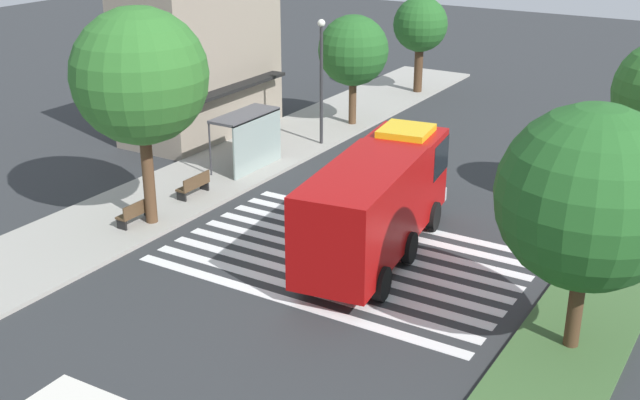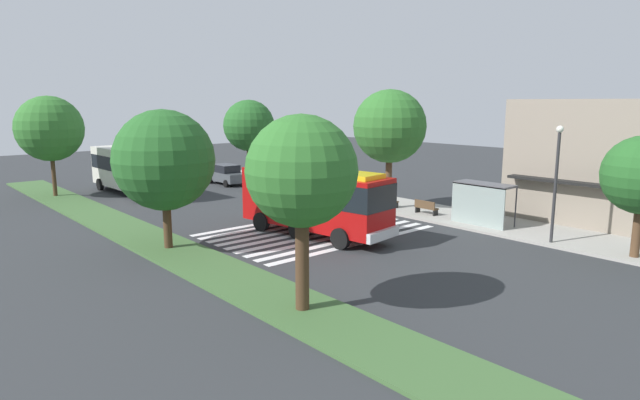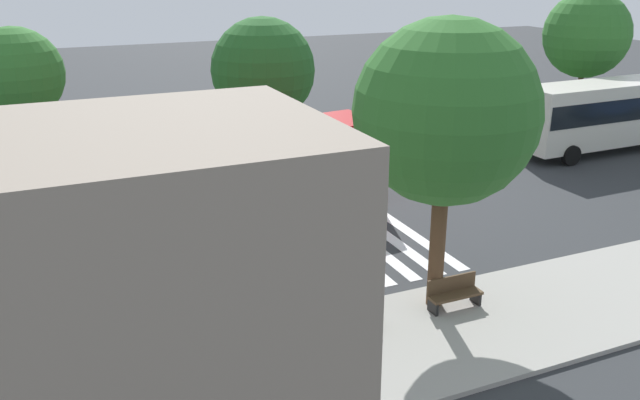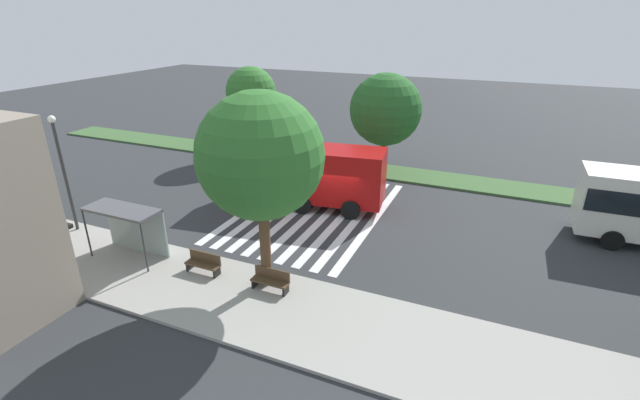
{
  "view_description": "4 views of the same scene",
  "coord_description": "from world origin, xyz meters",
  "px_view_note": "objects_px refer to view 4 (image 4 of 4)",
  "views": [
    {
      "loc": [
        -20.26,
        -12.22,
        12.09
      ],
      "look_at": [
        2.59,
        1.71,
        1.44
      ],
      "focal_mm": 45.0,
      "sensor_mm": 36.0,
      "label": 1
    },
    {
      "loc": [
        24.26,
        -19.38,
        7.31
      ],
      "look_at": [
        0.29,
        1.41,
        1.48
      ],
      "focal_mm": 29.91,
      "sensor_mm": 36.0,
      "label": 2
    },
    {
      "loc": [
        10.0,
        21.93,
        9.46
      ],
      "look_at": [
        1.22,
        1.89,
        1.54
      ],
      "focal_mm": 37.43,
      "sensor_mm": 36.0,
      "label": 3
    },
    {
      "loc": [
        -8.19,
        21.42,
        10.7
      ],
      "look_at": [
        0.5,
        1.35,
        1.41
      ],
      "focal_mm": 24.93,
      "sensor_mm": 36.0,
      "label": 4
    }
  ],
  "objects_px": {
    "bench_west_of_shelter": "(271,280)",
    "street_lamp": "(62,165)",
    "median_tree_center": "(251,92)",
    "sidewalk_tree_center": "(2,152)",
    "fire_truck": "(301,172)",
    "bus_stop_shelter": "(129,220)",
    "median_tree_west": "(386,110)",
    "bench_near_shelter": "(204,263)",
    "sidewalk_tree_west": "(260,156)"
  },
  "relations": [
    {
      "from": "fire_truck",
      "to": "median_tree_west",
      "type": "distance_m",
      "value": 8.38
    },
    {
      "from": "median_tree_west",
      "to": "median_tree_center",
      "type": "relative_size",
      "value": 1.01
    },
    {
      "from": "sidewalk_tree_west",
      "to": "median_tree_center",
      "type": "height_order",
      "value": "sidewalk_tree_west"
    },
    {
      "from": "bus_stop_shelter",
      "to": "sidewalk_tree_west",
      "type": "relative_size",
      "value": 0.44
    },
    {
      "from": "sidewalk_tree_west",
      "to": "bus_stop_shelter",
      "type": "bearing_deg",
      "value": 2.95
    },
    {
      "from": "bus_stop_shelter",
      "to": "median_tree_center",
      "type": "xyz_separation_m",
      "value": [
        3.27,
        -16.22,
        3.1
      ]
    },
    {
      "from": "bus_stop_shelter",
      "to": "fire_truck",
      "type": "bearing_deg",
      "value": -117.62
    },
    {
      "from": "bench_near_shelter",
      "to": "street_lamp",
      "type": "bearing_deg",
      "value": -5.07
    },
    {
      "from": "bench_west_of_shelter",
      "to": "street_lamp",
      "type": "relative_size",
      "value": 0.27
    },
    {
      "from": "bus_stop_shelter",
      "to": "median_tree_center",
      "type": "distance_m",
      "value": 16.84
    },
    {
      "from": "bench_near_shelter",
      "to": "fire_truck",
      "type": "bearing_deg",
      "value": -93.69
    },
    {
      "from": "bus_stop_shelter",
      "to": "bench_near_shelter",
      "type": "xyz_separation_m",
      "value": [
        -4.0,
        0.02,
        -1.3
      ]
    },
    {
      "from": "street_lamp",
      "to": "sidewalk_tree_center",
      "type": "relative_size",
      "value": 1.06
    },
    {
      "from": "fire_truck",
      "to": "sidewalk_tree_west",
      "type": "height_order",
      "value": "sidewalk_tree_west"
    },
    {
      "from": "bench_near_shelter",
      "to": "street_lamp",
      "type": "xyz_separation_m",
      "value": [
        8.72,
        -0.77,
        3.11
      ]
    },
    {
      "from": "bench_west_of_shelter",
      "to": "sidewalk_tree_center",
      "type": "height_order",
      "value": "sidewalk_tree_center"
    },
    {
      "from": "bus_stop_shelter",
      "to": "sidewalk_tree_center",
      "type": "relative_size",
      "value": 0.61
    },
    {
      "from": "fire_truck",
      "to": "street_lamp",
      "type": "distance_m",
      "value": 12.34
    },
    {
      "from": "sidewalk_tree_west",
      "to": "sidewalk_tree_center",
      "type": "relative_size",
      "value": 1.41
    },
    {
      "from": "bench_near_shelter",
      "to": "sidewalk_tree_center",
      "type": "xyz_separation_m",
      "value": [
        12.55,
        -0.37,
        3.42
      ]
    },
    {
      "from": "bus_stop_shelter",
      "to": "sidewalk_tree_west",
      "type": "height_order",
      "value": "sidewalk_tree_west"
    },
    {
      "from": "median_tree_center",
      "to": "sidewalk_tree_center",
      "type": "bearing_deg",
      "value": 71.6
    },
    {
      "from": "sidewalk_tree_center",
      "to": "median_tree_west",
      "type": "height_order",
      "value": "median_tree_west"
    },
    {
      "from": "bus_stop_shelter",
      "to": "street_lamp",
      "type": "height_order",
      "value": "street_lamp"
    },
    {
      "from": "bus_stop_shelter",
      "to": "median_tree_west",
      "type": "height_order",
      "value": "median_tree_west"
    },
    {
      "from": "sidewalk_tree_center",
      "to": "median_tree_west",
      "type": "relative_size",
      "value": 0.83
    },
    {
      "from": "fire_truck",
      "to": "bus_stop_shelter",
      "type": "distance_m",
      "value": 9.85
    },
    {
      "from": "median_tree_west",
      "to": "median_tree_center",
      "type": "bearing_deg",
      "value": 0.0
    },
    {
      "from": "fire_truck",
      "to": "bench_near_shelter",
      "type": "xyz_separation_m",
      "value": [
        0.56,
        8.74,
        -1.48
      ]
    },
    {
      "from": "fire_truck",
      "to": "street_lamp",
      "type": "xyz_separation_m",
      "value": [
        9.29,
        7.96,
        1.63
      ]
    },
    {
      "from": "bus_stop_shelter",
      "to": "sidewalk_tree_center",
      "type": "bearing_deg",
      "value": -2.4
    },
    {
      "from": "fire_truck",
      "to": "bench_west_of_shelter",
      "type": "distance_m",
      "value": 9.29
    },
    {
      "from": "bus_stop_shelter",
      "to": "median_tree_west",
      "type": "bearing_deg",
      "value": -114.51
    },
    {
      "from": "bus_stop_shelter",
      "to": "median_tree_west",
      "type": "relative_size",
      "value": 0.51
    },
    {
      "from": "fire_truck",
      "to": "sidewalk_tree_center",
      "type": "xyz_separation_m",
      "value": [
        13.11,
        8.36,
        1.94
      ]
    },
    {
      "from": "bench_near_shelter",
      "to": "sidewalk_tree_west",
      "type": "relative_size",
      "value": 0.2
    },
    {
      "from": "fire_truck",
      "to": "bench_near_shelter",
      "type": "relative_size",
      "value": 5.95
    },
    {
      "from": "bench_west_of_shelter",
      "to": "median_tree_west",
      "type": "bearing_deg",
      "value": -90.17
    },
    {
      "from": "fire_truck",
      "to": "street_lamp",
      "type": "height_order",
      "value": "street_lamp"
    },
    {
      "from": "bench_near_shelter",
      "to": "bus_stop_shelter",
      "type": "bearing_deg",
      "value": -0.23
    },
    {
      "from": "bus_stop_shelter",
      "to": "median_tree_center",
      "type": "relative_size",
      "value": 0.51
    },
    {
      "from": "sidewalk_tree_west",
      "to": "sidewalk_tree_center",
      "type": "distance_m",
      "value": 15.59
    },
    {
      "from": "median_tree_center",
      "to": "bench_near_shelter",
      "type": "bearing_deg",
      "value": 114.11
    },
    {
      "from": "bus_stop_shelter",
      "to": "median_tree_west",
      "type": "xyz_separation_m",
      "value": [
        -7.4,
        -16.22,
        2.64
      ]
    },
    {
      "from": "median_tree_center",
      "to": "sidewalk_tree_west",
      "type": "bearing_deg",
      "value": 122.77
    },
    {
      "from": "fire_truck",
      "to": "sidewalk_tree_center",
      "type": "distance_m",
      "value": 15.67
    },
    {
      "from": "fire_truck",
      "to": "bench_near_shelter",
      "type": "distance_m",
      "value": 8.88
    },
    {
      "from": "bench_near_shelter",
      "to": "bench_west_of_shelter",
      "type": "bearing_deg",
      "value": 180.0
    },
    {
      "from": "bench_near_shelter",
      "to": "sidewalk_tree_west",
      "type": "height_order",
      "value": "sidewalk_tree_west"
    },
    {
      "from": "fire_truck",
      "to": "bench_near_shelter",
      "type": "bearing_deg",
      "value": 78.19
    }
  ]
}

